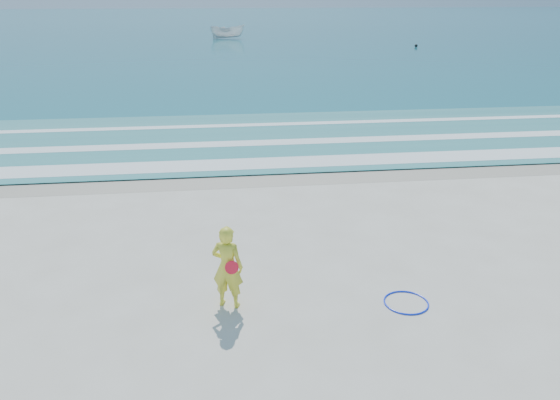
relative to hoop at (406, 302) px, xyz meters
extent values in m
plane|color=silver|center=(-2.51, -0.36, -0.02)|extent=(400.00, 400.00, 0.00)
cube|color=#B2A893|center=(-2.51, 8.64, -0.01)|extent=(400.00, 2.40, 0.00)
cube|color=#19727F|center=(-2.51, 104.64, 0.00)|extent=(400.00, 190.00, 0.04)
cube|color=#59B7AD|center=(-2.51, 13.64, 0.03)|extent=(400.00, 10.00, 0.01)
cube|color=white|center=(-2.51, 9.94, 0.04)|extent=(400.00, 1.40, 0.01)
cube|color=white|center=(-2.51, 12.84, 0.04)|extent=(400.00, 0.90, 0.01)
cube|color=white|center=(-2.51, 16.14, 0.04)|extent=(400.00, 0.60, 0.01)
torus|color=#0E2EFF|center=(0.00, 0.00, 0.00)|extent=(1.12, 1.12, 0.03)
imported|color=silver|center=(-1.38, 66.33, 0.90)|extent=(4.75, 2.39, 1.75)
sphere|color=black|center=(19.33, 51.91, 0.20)|extent=(0.35, 0.35, 0.35)
imported|color=yellow|center=(-3.64, 0.38, 0.86)|extent=(0.75, 0.62, 1.76)
cylinder|color=#FF162E|center=(-3.56, 0.20, 0.94)|extent=(0.27, 0.08, 0.27)
camera|label=1|loc=(-3.79, -9.34, 6.02)|focal=35.00mm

